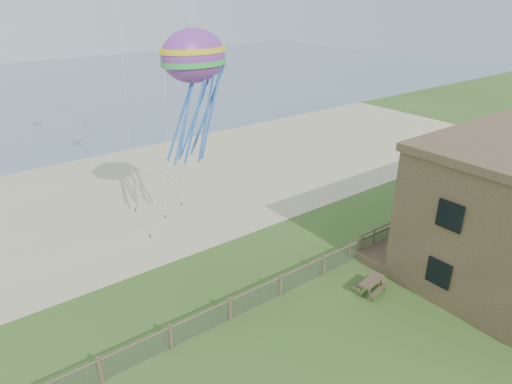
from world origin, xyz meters
The scene contains 7 objects.
ground centered at (0.00, 0.00, 0.00)m, with size 160.00×160.00×0.00m, color #33511C.
sand_beach centered at (0.00, 22.00, 0.00)m, with size 72.00×20.00×0.02m, color tan.
ocean centered at (0.00, 66.00, 0.00)m, with size 160.00×68.00×0.02m, color slate.
chainlink_fence centered at (0.00, 6.00, 0.55)m, with size 36.20×0.20×1.25m, color #4E3A2C, non-canonical shape.
motel_deck centered at (13.00, 5.00, 0.25)m, with size 15.00×2.00×0.50m, color brown.
picnic_table centered at (3.79, 3.46, 0.33)m, with size 1.57×1.19×0.66m, color brown, non-canonical shape.
octopus_kite centered at (-0.62, 12.23, 9.10)m, with size 3.48×2.45×7.16m, color #EA2554, non-canonical shape.
Camera 1 is at (-12.23, -8.08, 13.93)m, focal length 32.00 mm.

